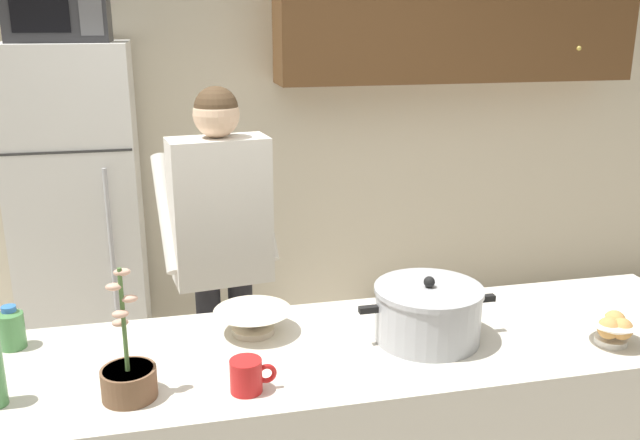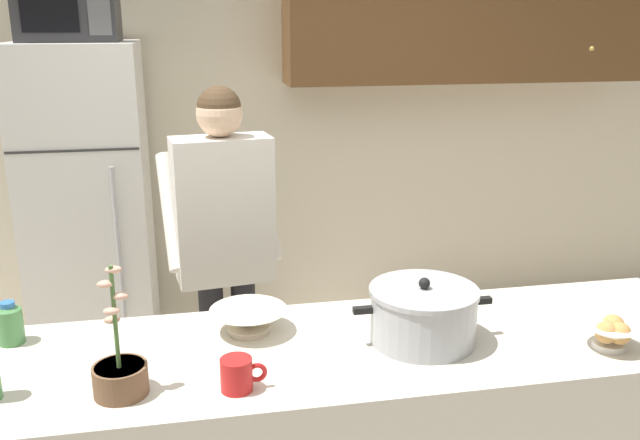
% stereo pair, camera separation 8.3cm
% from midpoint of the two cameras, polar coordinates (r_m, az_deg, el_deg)
% --- Properties ---
extents(back_wall_unit, '(6.00, 0.48, 2.60)m').
position_cam_midpoint_polar(back_wall_unit, '(4.24, -0.51, 9.90)').
color(back_wall_unit, beige).
rests_on(back_wall_unit, ground).
extents(refrigerator, '(0.64, 0.68, 1.80)m').
position_cam_midpoint_polar(refrigerator, '(3.91, -18.22, 0.72)').
color(refrigerator, white).
rests_on(refrigerator, ground).
extents(microwave, '(0.48, 0.37, 0.28)m').
position_cam_midpoint_polar(microwave, '(3.76, -19.73, 16.04)').
color(microwave, '#2D2D30').
rests_on(microwave, refrigerator).
extents(person_near_pot, '(0.54, 0.46, 1.65)m').
position_cam_midpoint_polar(person_near_pot, '(2.99, -7.29, -0.78)').
color(person_near_pot, black).
rests_on(person_near_pot, ground).
extents(cooking_pot, '(0.46, 0.35, 0.21)m').
position_cam_midpoint_polar(cooking_pot, '(2.21, 9.71, -7.82)').
color(cooking_pot, '#ADAFB5').
rests_on(cooking_pot, kitchen_island).
extents(coffee_mug, '(0.13, 0.09, 0.10)m').
position_cam_midpoint_polar(coffee_mug, '(1.94, -5.68, -12.78)').
color(coffee_mug, red).
rests_on(coffee_mug, kitchen_island).
extents(bread_bowl, '(0.18, 0.18, 0.10)m').
position_cam_midpoint_polar(bread_bowl, '(2.34, 24.18, -8.66)').
color(bread_bowl, white).
rests_on(bread_bowl, kitchen_island).
extents(empty_bowl, '(0.26, 0.26, 0.08)m').
position_cam_midpoint_polar(empty_bowl, '(2.26, -4.97, -8.26)').
color(empty_bowl, beige).
rests_on(empty_bowl, kitchen_island).
extents(bottle_mid_counter, '(0.08, 0.08, 0.14)m').
position_cam_midpoint_polar(bottle_mid_counter, '(2.37, -23.67, -7.91)').
color(bottle_mid_counter, '#4C8C4C').
rests_on(bottle_mid_counter, kitchen_island).
extents(potted_orchid, '(0.15, 0.15, 0.37)m').
position_cam_midpoint_polar(potted_orchid, '(1.97, -15.26, -12.29)').
color(potted_orchid, brown).
rests_on(potted_orchid, kitchen_island).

